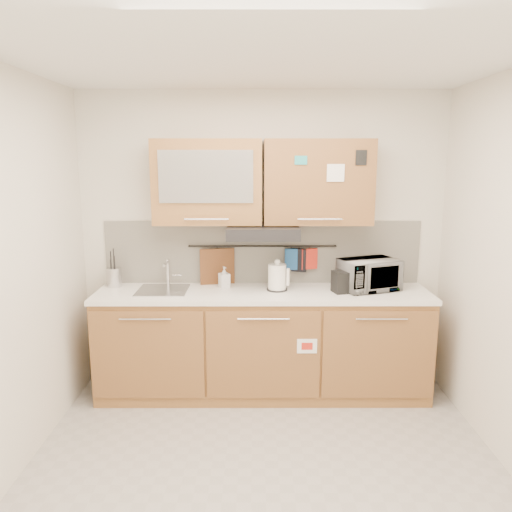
{
  "coord_description": "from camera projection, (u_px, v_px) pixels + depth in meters",
  "views": [
    {
      "loc": [
        -0.06,
        -2.89,
        2.03
      ],
      "look_at": [
        -0.06,
        1.05,
        1.25
      ],
      "focal_mm": 35.0,
      "sensor_mm": 36.0,
      "label": 1
    }
  ],
  "objects": [
    {
      "name": "base_cabinet",
      "position": [
        263.0,
        348.0,
        4.32
      ],
      "size": [
        2.8,
        0.64,
        0.88
      ],
      "color": "olive",
      "rests_on": "floor"
    },
    {
      "name": "kettle",
      "position": [
        277.0,
        278.0,
        4.23
      ],
      "size": [
        0.2,
        0.2,
        0.27
      ],
      "rotation": [
        0.0,
        0.0,
        -0.33
      ],
      "color": "white",
      "rests_on": "countertop"
    },
    {
      "name": "sink",
      "position": [
        163.0,
        290.0,
        4.24
      ],
      "size": [
        0.42,
        0.4,
        0.26
      ],
      "color": "silver",
      "rests_on": "countertop"
    },
    {
      "name": "utensil_crock",
      "position": [
        114.0,
        277.0,
        4.36
      ],
      "size": [
        0.15,
        0.15,
        0.33
      ],
      "rotation": [
        0.0,
        0.0,
        0.1
      ],
      "color": "silver",
      "rests_on": "countertop"
    },
    {
      "name": "cutting_board",
      "position": [
        217.0,
        270.0,
        4.43
      ],
      "size": [
        0.3,
        0.08,
        0.38
      ],
      "primitive_type": "cube",
      "rotation": [
        0.0,
        0.0,
        0.2
      ],
      "color": "brown",
      "rests_on": "utensil_rail"
    },
    {
      "name": "toaster",
      "position": [
        347.0,
        281.0,
        4.17
      ],
      "size": [
        0.27,
        0.2,
        0.18
      ],
      "rotation": [
        0.0,
        0.0,
        0.25
      ],
      "color": "black",
      "rests_on": "countertop"
    },
    {
      "name": "soap_bottle",
      "position": [
        224.0,
        277.0,
        4.33
      ],
      "size": [
        0.11,
        0.11,
        0.18
      ],
      "primitive_type": "imported",
      "rotation": [
        0.0,
        0.0,
        0.44
      ],
      "color": "#999999",
      "rests_on": "countertop"
    },
    {
      "name": "dark_pouch",
      "position": [
        299.0,
        260.0,
        4.42
      ],
      "size": [
        0.14,
        0.08,
        0.21
      ],
      "primitive_type": "cube",
      "rotation": [
        0.0,
        0.0,
        -0.36
      ],
      "color": "black",
      "rests_on": "utensil_rail"
    },
    {
      "name": "pot_holder",
      "position": [
        309.0,
        259.0,
        4.42
      ],
      "size": [
        0.15,
        0.07,
        0.18
      ],
      "primitive_type": "cube",
      "rotation": [
        0.0,
        0.0,
        0.32
      ],
      "color": "red",
      "rests_on": "utensil_rail"
    },
    {
      "name": "microwave",
      "position": [
        369.0,
        275.0,
        4.24
      ],
      "size": [
        0.56,
        0.47,
        0.26
      ],
      "primitive_type": "imported",
      "rotation": [
        0.0,
        0.0,
        0.37
      ],
      "color": "#999999",
      "rests_on": "countertop"
    },
    {
      "name": "oven_mitt",
      "position": [
        291.0,
        259.0,
        4.42
      ],
      "size": [
        0.11,
        0.03,
        0.19
      ],
      "primitive_type": "cube",
      "rotation": [
        0.0,
        0.0,
        -0.01
      ],
      "color": "#215598",
      "rests_on": "utensil_rail"
    },
    {
      "name": "floor",
      "position": [
        265.0,
        476.0,
        3.23
      ],
      "size": [
        3.2,
        3.2,
        0.0
      ],
      "primitive_type": "plane",
      "color": "#9E9993",
      "rests_on": "ground"
    },
    {
      "name": "wall_back",
      "position": [
        262.0,
        241.0,
        4.45
      ],
      "size": [
        3.2,
        0.0,
        3.2
      ],
      "primitive_type": "plane",
      "rotation": [
        1.57,
        0.0,
        0.0
      ],
      "color": "silver",
      "rests_on": "ground"
    },
    {
      "name": "range_hood",
      "position": [
        263.0,
        232.0,
        4.18
      ],
      "size": [
        0.6,
        0.46,
        0.1
      ],
      "primitive_type": "cube",
      "color": "black",
      "rests_on": "upper_cabinets"
    },
    {
      "name": "countertop",
      "position": [
        263.0,
        293.0,
        4.22
      ],
      "size": [
        2.82,
        0.62,
        0.04
      ],
      "primitive_type": "cube",
      "color": "white",
      "rests_on": "base_cabinet"
    },
    {
      "name": "utensil_rail",
      "position": [
        262.0,
        246.0,
        4.41
      ],
      "size": [
        1.3,
        0.02,
        0.02
      ],
      "primitive_type": "cylinder",
      "rotation": [
        0.0,
        1.57,
        0.0
      ],
      "color": "black",
      "rests_on": "backsplash"
    },
    {
      "name": "ceiling",
      "position": [
        267.0,
        51.0,
        2.73
      ],
      "size": [
        3.2,
        3.2,
        0.0
      ],
      "primitive_type": "plane",
      "rotation": [
        3.14,
        0.0,
        0.0
      ],
      "color": "white",
      "rests_on": "wall_back"
    },
    {
      "name": "upper_cabinets",
      "position": [
        262.0,
        182.0,
        4.17
      ],
      "size": [
        1.82,
        0.37,
        0.7
      ],
      "color": "olive",
      "rests_on": "wall_back"
    },
    {
      "name": "backsplash",
      "position": [
        262.0,
        252.0,
        4.46
      ],
      "size": [
        2.8,
        0.02,
        0.56
      ],
      "primitive_type": "cube",
      "color": "silver",
      "rests_on": "countertop"
    }
  ]
}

